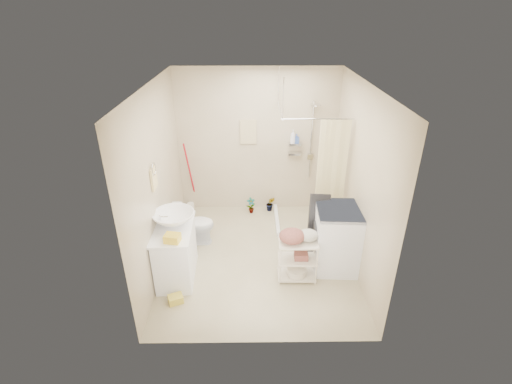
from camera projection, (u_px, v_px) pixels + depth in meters
floor at (258, 258)px, 5.70m from camera, size 3.20×3.20×0.00m
ceiling at (259, 85)px, 4.52m from camera, size 2.80×3.20×0.04m
wall_back at (257, 143)px, 6.54m from camera, size 2.80×0.04×2.60m
wall_front at (261, 250)px, 3.69m from camera, size 2.80×0.04×2.60m
wall_left at (157, 182)px, 5.10m from camera, size 0.04×3.20×2.60m
wall_right at (360, 181)px, 5.13m from camera, size 0.04×3.20×2.60m
vanity at (176, 252)px, 5.16m from camera, size 0.55×0.93×0.80m
sink at (174, 219)px, 4.99m from camera, size 0.72×0.72×0.19m
counter_basket at (172, 238)px, 4.66m from camera, size 0.21×0.18×0.11m
floor_basket at (176, 298)px, 4.82m from camera, size 0.32×0.29×0.14m
toilet at (193, 224)px, 5.94m from camera, size 0.66×0.38×0.67m
mop at (188, 177)px, 6.74m from camera, size 0.16×0.16×1.36m
potted_plant_a at (251, 206)px, 6.86m from camera, size 0.19×0.16×0.31m
potted_plant_b at (270, 204)px, 6.94m from camera, size 0.17×0.14×0.29m
hanging_towel at (248, 132)px, 6.43m from camera, size 0.28×0.03×0.42m
towel_ring at (154, 177)px, 4.84m from camera, size 0.04×0.22×0.34m
tp_holder at (165, 216)px, 5.41m from camera, size 0.08×0.12×0.14m
shower at (308, 168)px, 6.17m from camera, size 1.10×1.10×2.10m
shampoo_bottle_a at (293, 137)px, 6.39m from camera, size 0.09×0.09×0.24m
shampoo_bottle_b at (296, 138)px, 6.43m from camera, size 0.09×0.10×0.16m
washing_machine at (338, 238)px, 5.33m from camera, size 0.69×0.71×0.96m
laundry_rack at (298, 256)px, 5.13m from camera, size 0.54×0.32×0.74m
ironing_board at (318, 229)px, 5.41m from camera, size 0.32×0.15×1.10m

